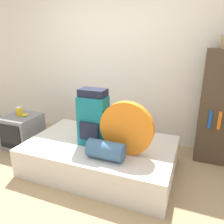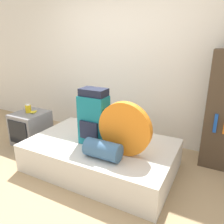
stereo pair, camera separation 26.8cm
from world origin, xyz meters
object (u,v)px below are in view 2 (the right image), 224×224
(tent_bag, at_px, (125,129))
(sleeping_roll, at_px, (103,150))
(canister, at_px, (28,109))
(television, at_px, (31,128))
(backpack, at_px, (94,118))

(tent_bag, distance_m, sleeping_roll, 0.35)
(tent_bag, distance_m, canister, 1.89)
(sleeping_roll, height_order, canister, canister)
(tent_bag, height_order, television, tent_bag)
(television, relative_size, canister, 3.87)
(canister, bearing_deg, sleeping_roll, -15.78)
(tent_bag, relative_size, television, 1.18)
(sleeping_roll, relative_size, television, 0.78)
(television, bearing_deg, sleeping_roll, -15.62)
(canister, bearing_deg, television, -25.57)
(television, distance_m, canister, 0.33)
(sleeping_roll, relative_size, canister, 3.02)
(sleeping_roll, bearing_deg, backpack, 135.55)
(backpack, relative_size, canister, 5.18)
(television, bearing_deg, backpack, -7.37)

